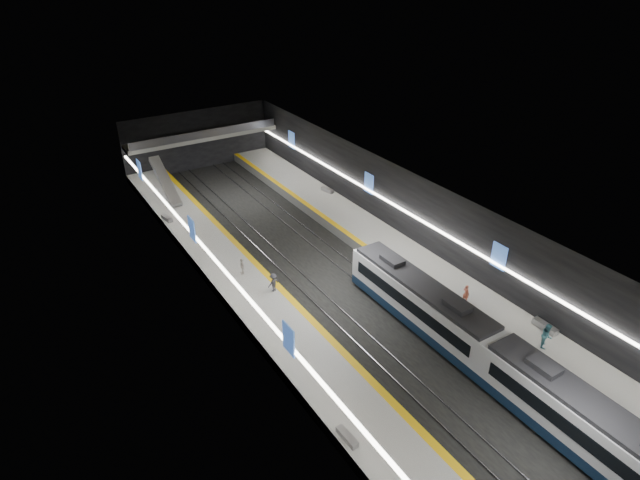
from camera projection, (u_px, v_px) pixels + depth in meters
ground at (344, 291)px, 47.60m from camera, size 70.00×70.00×0.00m
ceiling at (346, 210)px, 43.70m from camera, size 20.00×70.00×0.04m
wall_left at (237, 287)px, 41.03m from camera, size 0.04×70.00×8.00m
wall_right at (433, 224)px, 50.27m from camera, size 0.04×70.00×8.00m
wall_back at (198, 140)px, 71.57m from camera, size 20.00×0.04×8.00m
platform_left at (269, 313)px, 43.90m from camera, size 5.00×70.00×1.00m
tile_surface_left at (268, 308)px, 43.65m from camera, size 5.00×70.00×0.02m
tactile_strip_left at (292, 300)px, 44.66m from camera, size 0.60×70.00×0.02m
platform_right at (409, 263)px, 50.82m from camera, size 5.00×70.00×1.00m
tile_surface_right at (410, 258)px, 50.58m from camera, size 5.00×70.00×0.02m
tactile_strip_right at (391, 264)px, 49.55m from camera, size 0.60×70.00×0.02m
rails at (344, 290)px, 47.58m from camera, size 6.52×70.00×0.12m
train at (493, 356)px, 36.90m from camera, size 2.69×30.04×3.60m
ad_posters at (338, 242)px, 46.15m from camera, size 19.94×53.50×2.20m
cove_light_left at (240, 288)px, 41.22m from camera, size 0.25×68.60×0.12m
cove_light_right at (431, 226)px, 50.28m from camera, size 0.25×68.60×0.12m
mezzanine_bridge at (203, 136)px, 69.53m from camera, size 20.00×3.00×1.50m
escalator at (165, 181)px, 61.98m from camera, size 1.20×7.50×3.92m
bench_left_near at (347, 437)px, 32.05m from camera, size 0.54×1.74×0.42m
bench_left_far at (167, 218)px, 57.38m from camera, size 0.78×1.80×0.43m
bench_right_near at (545, 327)px, 41.19m from camera, size 0.61×2.07×0.50m
bench_right_far at (327, 190)px, 63.93m from camera, size 0.82×1.85×0.44m
passenger_right_a at (466, 294)px, 44.05m from camera, size 0.45×0.63×1.62m
passenger_right_b at (547, 336)px, 39.10m from camera, size 1.22×1.16×1.98m
passenger_left_a at (242, 266)px, 47.89m from camera, size 0.53×0.95×1.54m
passenger_left_b at (273, 283)px, 45.43m from camera, size 1.22×0.89×1.69m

